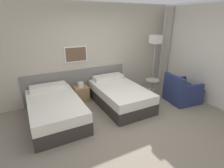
{
  "coord_description": "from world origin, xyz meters",
  "views": [
    {
      "loc": [
        -1.95,
        -2.69,
        2.27
      ],
      "look_at": [
        0.02,
        1.05,
        0.68
      ],
      "focal_mm": 28.0,
      "sensor_mm": 36.0,
      "label": 1
    }
  ],
  "objects_px": {
    "bed_near_door": "(55,110)",
    "bed_near_window": "(119,95)",
    "floor_lamp": "(155,43)",
    "armchair": "(182,92)",
    "side_table": "(152,85)",
    "nightstand": "(81,93)"
  },
  "relations": [
    {
      "from": "armchair",
      "to": "nightstand",
      "type": "bearing_deg",
      "value": 68.9
    },
    {
      "from": "nightstand",
      "to": "armchair",
      "type": "bearing_deg",
      "value": -28.59
    },
    {
      "from": "floor_lamp",
      "to": "side_table",
      "type": "relative_size",
      "value": 3.22
    },
    {
      "from": "nightstand",
      "to": "floor_lamp",
      "type": "xyz_separation_m",
      "value": [
        2.35,
        -0.31,
        1.33
      ]
    },
    {
      "from": "side_table",
      "to": "bed_near_door",
      "type": "bearing_deg",
      "value": 179.26
    },
    {
      "from": "bed_near_door",
      "to": "bed_near_window",
      "type": "height_order",
      "value": "same"
    },
    {
      "from": "bed_near_door",
      "to": "bed_near_window",
      "type": "xyz_separation_m",
      "value": [
        1.74,
        0.0,
        0.0
      ]
    },
    {
      "from": "floor_lamp",
      "to": "armchair",
      "type": "bearing_deg",
      "value": -79.69
    },
    {
      "from": "bed_near_window",
      "to": "nightstand",
      "type": "distance_m",
      "value": 1.13
    },
    {
      "from": "bed_near_door",
      "to": "armchair",
      "type": "xyz_separation_m",
      "value": [
        3.42,
        -0.67,
        0.0
      ]
    },
    {
      "from": "bed_near_window",
      "to": "nightstand",
      "type": "height_order",
      "value": "bed_near_window"
    },
    {
      "from": "bed_near_window",
      "to": "armchair",
      "type": "bearing_deg",
      "value": -21.81
    },
    {
      "from": "bed_near_door",
      "to": "floor_lamp",
      "type": "height_order",
      "value": "floor_lamp"
    },
    {
      "from": "floor_lamp",
      "to": "armchair",
      "type": "relative_size",
      "value": 1.98
    },
    {
      "from": "floor_lamp",
      "to": "armchair",
      "type": "height_order",
      "value": "floor_lamp"
    },
    {
      "from": "armchair",
      "to": "bed_near_door",
      "type": "bearing_deg",
      "value": 86.36
    },
    {
      "from": "nightstand",
      "to": "side_table",
      "type": "xyz_separation_m",
      "value": [
        1.99,
        -0.75,
        0.16
      ]
    },
    {
      "from": "bed_near_window",
      "to": "floor_lamp",
      "type": "relative_size",
      "value": 1.06
    },
    {
      "from": "bed_near_door",
      "to": "nightstand",
      "type": "distance_m",
      "value": 1.13
    },
    {
      "from": "bed_near_window",
      "to": "floor_lamp",
      "type": "bearing_deg",
      "value": 15.23
    },
    {
      "from": "bed_near_door",
      "to": "side_table",
      "type": "relative_size",
      "value": 3.41
    },
    {
      "from": "bed_near_window",
      "to": "nightstand",
      "type": "relative_size",
      "value": 3.32
    }
  ]
}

